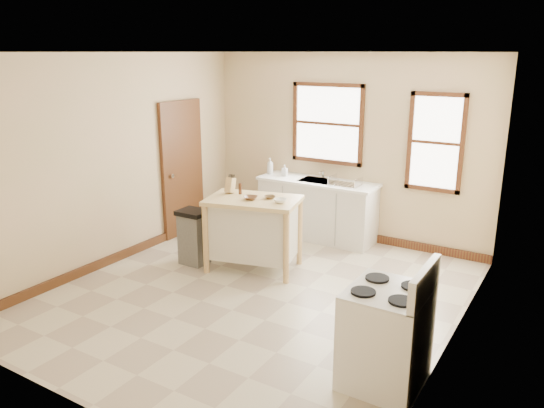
% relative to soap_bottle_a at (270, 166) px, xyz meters
% --- Properties ---
extents(floor, '(5.00, 5.00, 0.00)m').
position_rel_soap_bottle_a_xyz_m(floor, '(1.15, -2.19, -1.05)').
color(floor, beige).
rests_on(floor, ground).
extents(ceiling, '(5.00, 5.00, 0.00)m').
position_rel_soap_bottle_a_xyz_m(ceiling, '(1.15, -2.19, 1.75)').
color(ceiling, white).
rests_on(ceiling, ground).
extents(wall_back, '(4.50, 0.04, 2.80)m').
position_rel_soap_bottle_a_xyz_m(wall_back, '(1.15, 0.31, 0.35)').
color(wall_back, '#DAB38F').
rests_on(wall_back, ground).
extents(wall_left, '(0.04, 5.00, 2.80)m').
position_rel_soap_bottle_a_xyz_m(wall_left, '(-1.10, -2.19, 0.35)').
color(wall_left, '#DAB38F').
rests_on(wall_left, ground).
extents(wall_right, '(0.04, 5.00, 2.80)m').
position_rel_soap_bottle_a_xyz_m(wall_right, '(3.40, -2.19, 0.35)').
color(wall_right, '#DAB38F').
rests_on(wall_right, ground).
extents(window_main, '(1.17, 0.06, 1.22)m').
position_rel_soap_bottle_a_xyz_m(window_main, '(0.85, 0.29, 0.70)').
color(window_main, '#401911').
rests_on(window_main, wall_back).
extents(window_side, '(0.77, 0.06, 1.37)m').
position_rel_soap_bottle_a_xyz_m(window_side, '(2.50, 0.29, 0.55)').
color(window_side, '#401911').
rests_on(window_side, wall_back).
extents(door_left, '(0.06, 0.90, 2.10)m').
position_rel_soap_bottle_a_xyz_m(door_left, '(-1.06, -0.89, 0.00)').
color(door_left, '#401911').
rests_on(door_left, ground).
extents(baseboard_back, '(4.50, 0.04, 0.12)m').
position_rel_soap_bottle_a_xyz_m(baseboard_back, '(1.15, 0.28, -0.99)').
color(baseboard_back, '#401911').
rests_on(baseboard_back, ground).
extents(baseboard_left, '(0.04, 5.00, 0.12)m').
position_rel_soap_bottle_a_xyz_m(baseboard_left, '(-1.07, -2.19, -0.99)').
color(baseboard_left, '#401911').
rests_on(baseboard_left, ground).
extents(sink_counter, '(1.86, 0.62, 0.92)m').
position_rel_soap_bottle_a_xyz_m(sink_counter, '(0.85, 0.01, -0.59)').
color(sink_counter, silver).
rests_on(sink_counter, ground).
extents(faucet, '(0.03, 0.03, 0.22)m').
position_rel_soap_bottle_a_xyz_m(faucet, '(0.85, 0.19, -0.02)').
color(faucet, silver).
rests_on(faucet, sink_counter).
extents(soap_bottle_a, '(0.12, 0.12, 0.26)m').
position_rel_soap_bottle_a_xyz_m(soap_bottle_a, '(0.00, 0.00, 0.00)').
color(soap_bottle_a, '#B2B2B2').
rests_on(soap_bottle_a, sink_counter).
extents(soap_bottle_b, '(0.09, 0.10, 0.18)m').
position_rel_soap_bottle_a_xyz_m(soap_bottle_b, '(0.27, 0.00, -0.04)').
color(soap_bottle_b, '#B2B2B2').
rests_on(soap_bottle_b, sink_counter).
extents(dish_rack, '(0.48, 0.38, 0.11)m').
position_rel_soap_bottle_a_xyz_m(dish_rack, '(1.33, -0.06, -0.07)').
color(dish_rack, silver).
rests_on(dish_rack, sink_counter).
extents(kitchen_island, '(1.34, 1.02, 0.97)m').
position_rel_soap_bottle_a_xyz_m(kitchen_island, '(0.69, -1.53, -0.56)').
color(kitchen_island, '#EAD08A').
rests_on(kitchen_island, ground).
extents(knife_block, '(0.10, 0.10, 0.20)m').
position_rel_soap_bottle_a_xyz_m(knife_block, '(0.27, -1.46, 0.02)').
color(knife_block, tan).
rests_on(knife_block, kitchen_island).
extents(pepper_grinder, '(0.05, 0.05, 0.15)m').
position_rel_soap_bottle_a_xyz_m(pepper_grinder, '(0.42, -1.44, -0.00)').
color(pepper_grinder, '#402111').
rests_on(pepper_grinder, kitchen_island).
extents(bowl_a, '(0.22, 0.22, 0.04)m').
position_rel_soap_bottle_a_xyz_m(bowl_a, '(0.69, -1.59, -0.06)').
color(bowl_a, brown).
rests_on(bowl_a, kitchen_island).
extents(bowl_b, '(0.21, 0.21, 0.04)m').
position_rel_soap_bottle_a_xyz_m(bowl_b, '(0.87, -1.42, -0.06)').
color(bowl_b, brown).
rests_on(bowl_b, kitchen_island).
extents(bowl_c, '(0.22, 0.22, 0.05)m').
position_rel_soap_bottle_a_xyz_m(bowl_c, '(1.09, -1.53, -0.05)').
color(bowl_c, white).
rests_on(bowl_c, kitchen_island).
extents(trash_bin, '(0.39, 0.33, 0.76)m').
position_rel_soap_bottle_a_xyz_m(trash_bin, '(-0.10, -1.81, -0.67)').
color(trash_bin, slate).
rests_on(trash_bin, ground).
extents(gas_stove, '(0.71, 0.71, 1.15)m').
position_rel_soap_bottle_a_xyz_m(gas_stove, '(3.07, -3.07, -0.48)').
color(gas_stove, white).
rests_on(gas_stove, ground).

